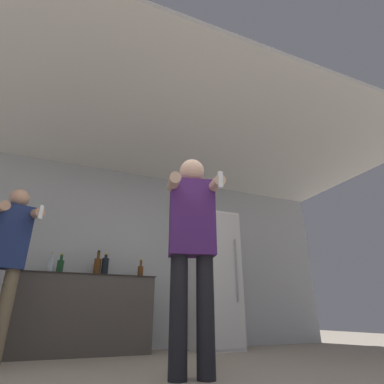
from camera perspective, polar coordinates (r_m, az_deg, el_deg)
The scene contains 11 objects.
wall_back at distance 4.56m, azimuth -13.56°, elevation -11.19°, with size 7.00×0.06×2.55m.
ceiling_slab at distance 3.82m, azimuth -8.30°, elevation 11.92°, with size 7.00×3.14×0.05m.
refrigerator at distance 4.55m, azimuth 3.91°, elevation -16.06°, with size 0.63×0.71×1.87m.
counter at distance 4.15m, azimuth -19.79°, elevation -20.99°, with size 1.62×0.54×0.90m.
bottle_amber_bourbon at distance 4.25m, azimuth -25.35°, elevation -12.58°, with size 0.07×0.07×0.28m.
bottle_green_wine at distance 4.35m, azimuth -9.81°, elevation -14.63°, with size 0.08×0.08×0.27m.
bottle_clear_vodka at distance 4.26m, azimuth -17.60°, elevation -13.34°, with size 0.09×0.09×0.35m.
bottle_brown_liquor at distance 4.27m, azimuth -16.26°, elevation -13.49°, with size 0.09×0.09×0.32m.
bottle_dark_rum at distance 4.25m, azimuth -23.83°, elevation -12.82°, with size 0.08×0.08×0.28m.
person_woman_foreground at distance 2.55m, azimuth 0.04°, elevation -9.12°, with size 0.53×0.53×1.78m.
person_man_side at distance 3.54m, azimuth -31.85°, elevation -10.28°, with size 0.49×0.52×1.69m.
Camera 1 is at (-0.69, -1.78, 0.44)m, focal length 28.00 mm.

